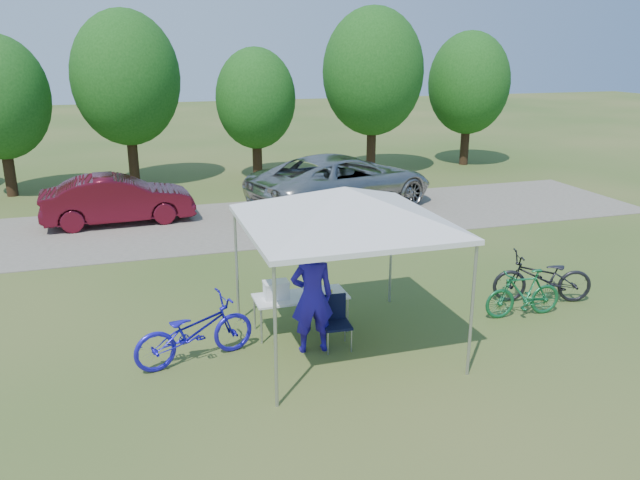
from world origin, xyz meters
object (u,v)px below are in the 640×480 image
at_px(bike_blue, 194,331).
at_px(sedan, 118,199).
at_px(cooler, 276,290).
at_px(bike_dark, 543,278).
at_px(minivan, 343,181).
at_px(cyclist, 312,296).
at_px(folding_table, 301,298).
at_px(folding_chair, 335,317).
at_px(bike_green, 523,293).

relative_size(bike_blue, sedan, 0.48).
distance_m(cooler, bike_dark, 5.31).
bearing_deg(minivan, bike_blue, 128.65).
relative_size(minivan, sedan, 1.44).
bearing_deg(cyclist, folding_table, -87.19).
bearing_deg(bike_blue, bike_dark, -101.39).
xyz_separation_m(folding_chair, sedan, (-3.42, 9.02, 0.18)).
relative_size(folding_chair, bike_green, 0.58).
xyz_separation_m(bike_blue, minivan, (5.51, 8.67, 0.33)).
bearing_deg(cyclist, folding_chair, -168.48).
xyz_separation_m(bike_green, bike_dark, (0.77, 0.48, 0.05)).
bearing_deg(bike_green, sedan, -137.48).
xyz_separation_m(folding_chair, cooler, (-0.82, 0.72, 0.31)).
bearing_deg(folding_chair, cooler, 142.43).
height_order(folding_table, cyclist, cyclist).
xyz_separation_m(cyclist, minivan, (3.63, 8.88, -0.11)).
height_order(cyclist, bike_blue, cyclist).
bearing_deg(cyclist, sedan, -67.29).
bearing_deg(cyclist, cooler, -57.50).
relative_size(cooler, cyclist, 0.22).
bearing_deg(sedan, bike_green, -144.49).
bearing_deg(bike_green, cooler, -93.98).
bearing_deg(bike_dark, sedan, -119.24).
bearing_deg(folding_table, cyclist, -91.55).
bearing_deg(bike_green, folding_chair, -84.64).
height_order(bike_blue, sedan, sedan).
distance_m(bike_blue, bike_green, 6.01).
bearing_deg(cooler, bike_blue, -159.03).
relative_size(cooler, bike_blue, 0.22).
distance_m(folding_chair, bike_green, 3.72).
distance_m(cooler, bike_blue, 1.60).
height_order(folding_table, bike_dark, bike_dark).
xyz_separation_m(folding_chair, bike_dark, (4.48, 0.57, -0.01)).
bearing_deg(bike_green, minivan, -172.86).
distance_m(bike_blue, minivan, 10.27).
height_order(cyclist, minivan, cyclist).
relative_size(folding_chair, cooler, 2.06).
xyz_separation_m(bike_green, sedan, (-7.13, 8.92, 0.25)).
bearing_deg(folding_chair, folding_table, 121.95).
distance_m(bike_green, sedan, 11.42).
relative_size(folding_table, cyclist, 0.85).
bearing_deg(cyclist, minivan, -107.86).
height_order(cyclist, bike_green, cyclist).
distance_m(folding_table, cooler, 0.48).
xyz_separation_m(folding_chair, cyclist, (-0.41, -0.05, 0.44)).
bearing_deg(cooler, bike_dark, -1.62).
relative_size(folding_table, sedan, 0.39).
bearing_deg(minivan, folding_table, 137.11).
relative_size(cooler, bike_green, 0.28).
height_order(folding_chair, sedan, sedan).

